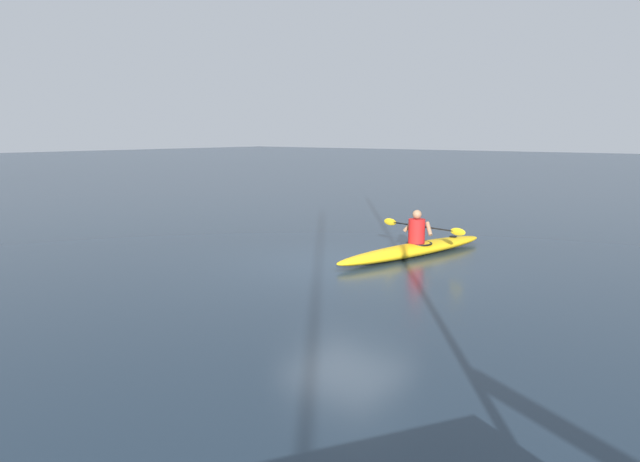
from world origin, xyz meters
TOP-DOWN VIEW (x-y plane):
  - ground_plane at (0.00, 0.00)m, footprint 160.00×160.00m
  - kayak at (-0.60, -1.84)m, footprint 1.54×4.96m
  - kayaker at (-0.61, -1.91)m, footprint 2.37×0.62m

SIDE VIEW (x-z plane):
  - ground_plane at x=0.00m, z-range 0.00..0.00m
  - kayak at x=-0.60m, z-range 0.00..0.29m
  - kayaker at x=-0.61m, z-range 0.22..1.00m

